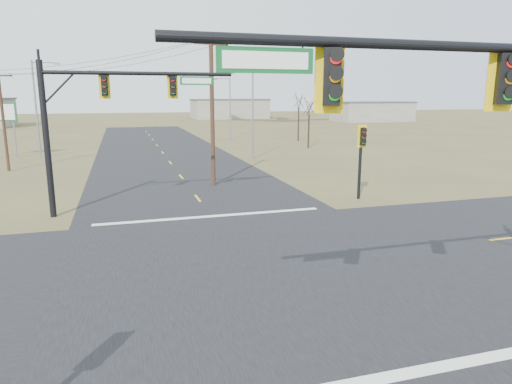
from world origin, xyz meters
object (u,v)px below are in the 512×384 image
(highway_sign, at_px, (1,119))
(streetlight_a, at_px, (251,110))
(mast_arm_far, at_px, (101,106))
(bare_tree_c, at_px, (309,106))
(utility_pole_far, at_px, (3,118))
(bare_tree_d, at_px, (299,100))
(pedestal_signal_ne, at_px, (362,146))
(utility_pole_near, at_px, (212,110))
(streetlight_c, at_px, (38,104))
(streetlight_b, at_px, (229,105))

(highway_sign, relative_size, streetlight_a, 0.64)
(mast_arm_far, bearing_deg, bare_tree_c, 45.33)
(utility_pole_far, xyz_separation_m, bare_tree_d, (33.32, 17.56, 1.20))
(pedestal_signal_ne, bearing_deg, utility_pole_near, 152.98)
(highway_sign, bearing_deg, bare_tree_d, 18.48)
(highway_sign, height_order, streetlight_c, streetlight_c)
(pedestal_signal_ne, distance_m, utility_pole_far, 29.49)
(bare_tree_c, bearing_deg, utility_pole_far, -164.28)
(utility_pole_far, relative_size, bare_tree_c, 1.32)
(bare_tree_c, distance_m, bare_tree_d, 9.07)
(mast_arm_far, height_order, utility_pole_near, utility_pole_near)
(pedestal_signal_ne, xyz_separation_m, bare_tree_d, (10.09, 35.68, 2.32))
(streetlight_a, bearing_deg, utility_pole_far, -157.84)
(streetlight_c, relative_size, bare_tree_d, 1.39)
(utility_pole_far, bearing_deg, highway_sign, 103.43)
(highway_sign, height_order, bare_tree_c, bare_tree_c)
(mast_arm_far, height_order, streetlight_b, streetlight_b)
(mast_arm_far, xyz_separation_m, streetlight_b, (15.82, 38.81, -0.80))
(highway_sign, height_order, streetlight_b, streetlight_b)
(streetlight_b, bearing_deg, streetlight_c, -167.48)
(highway_sign, distance_m, streetlight_c, 4.12)
(pedestal_signal_ne, bearing_deg, streetlight_b, 103.38)
(utility_pole_near, xyz_separation_m, streetlight_a, (6.37, 12.63, -0.45))
(streetlight_a, relative_size, streetlight_c, 0.89)
(utility_pole_near, xyz_separation_m, bare_tree_d, (17.86, 28.71, 0.33))
(streetlight_a, distance_m, bare_tree_c, 11.84)
(pedestal_signal_ne, xyz_separation_m, streetlight_c, (-21.77, 26.55, 2.12))
(mast_arm_far, distance_m, bare_tree_c, 34.56)
(mast_arm_far, distance_m, utility_pole_far, 19.24)
(streetlight_c, distance_m, bare_tree_d, 33.13)
(streetlight_b, bearing_deg, utility_pole_far, -155.80)
(utility_pole_near, xyz_separation_m, bare_tree_c, (15.69, 19.93, -0.29))
(utility_pole_near, bearing_deg, streetlight_a, 63.25)
(streetlight_b, distance_m, streetlight_c, 26.31)
(mast_arm_far, bearing_deg, streetlight_b, 64.29)
(highway_sign, bearing_deg, streetlight_b, 30.21)
(streetlight_c, bearing_deg, bare_tree_d, 26.81)
(highway_sign, bearing_deg, bare_tree_c, 4.48)
(bare_tree_d, bearing_deg, streetlight_c, -164.01)
(pedestal_signal_ne, distance_m, streetlight_c, 34.40)
(bare_tree_c, bearing_deg, streetlight_c, -179.34)
(mast_arm_far, bearing_deg, highway_sign, 108.30)
(utility_pole_far, distance_m, highway_sign, 9.69)
(highway_sign, relative_size, bare_tree_c, 0.87)
(streetlight_a, xyz_separation_m, bare_tree_c, (9.33, 7.30, 0.16))
(streetlight_a, height_order, streetlight_b, streetlight_b)
(highway_sign, xyz_separation_m, bare_tree_c, (33.41, -0.64, 1.04))
(mast_arm_far, height_order, streetlight_c, streetlight_c)
(mast_arm_far, bearing_deg, streetlight_a, 50.88)
(pedestal_signal_ne, height_order, bare_tree_d, bare_tree_d)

